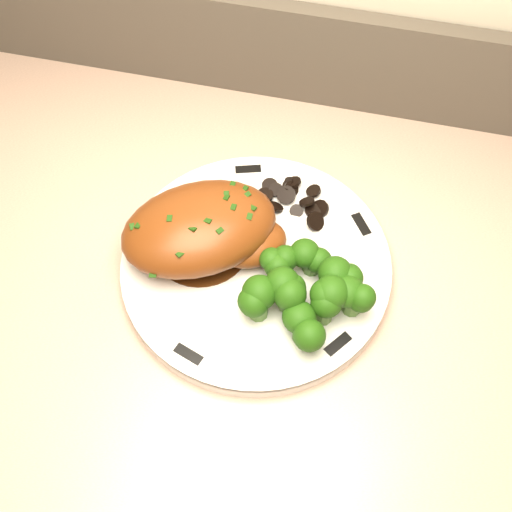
# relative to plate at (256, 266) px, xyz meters

# --- Properties ---
(plate) EXTENTS (0.34, 0.34, 0.02)m
(plate) POSITION_rel_plate_xyz_m (0.00, 0.00, 0.00)
(plate) COLOR white
(plate) RESTS_ON counter
(rim_accent_0) EXTENTS (0.03, 0.02, 0.00)m
(rim_accent_0) POSITION_rel_plate_xyz_m (-0.03, 0.11, 0.01)
(rim_accent_0) COLOR black
(rim_accent_0) RESTS_ON plate
(rim_accent_1) EXTENTS (0.01, 0.03, 0.00)m
(rim_accent_1) POSITION_rel_plate_xyz_m (-0.11, 0.00, 0.01)
(rim_accent_1) COLOR black
(rim_accent_1) RESTS_ON plate
(rim_accent_2) EXTENTS (0.03, 0.02, 0.00)m
(rim_accent_2) POSITION_rel_plate_xyz_m (-0.04, -0.11, 0.01)
(rim_accent_2) COLOR black
(rim_accent_2) RESTS_ON plate
(rim_accent_3) EXTENTS (0.02, 0.03, 0.00)m
(rim_accent_3) POSITION_rel_plate_xyz_m (0.09, -0.07, 0.01)
(rim_accent_3) COLOR black
(rim_accent_3) RESTS_ON plate
(rim_accent_4) EXTENTS (0.02, 0.03, 0.00)m
(rim_accent_4) POSITION_rel_plate_xyz_m (0.09, 0.06, 0.01)
(rim_accent_4) COLOR black
(rim_accent_4) RESTS_ON plate
(gravy_pool) EXTENTS (0.10, 0.10, 0.00)m
(gravy_pool) POSITION_rel_plate_xyz_m (-0.06, 0.01, 0.01)
(gravy_pool) COLOR #3B1D0A
(gravy_pool) RESTS_ON plate
(chicken_breast) EXTENTS (0.18, 0.16, 0.06)m
(chicken_breast) POSITION_rel_plate_xyz_m (-0.05, 0.01, 0.04)
(chicken_breast) COLOR brown
(chicken_breast) RESTS_ON plate
(mushroom_pile) EXTENTS (0.08, 0.06, 0.02)m
(mushroom_pile) POSITION_rel_plate_xyz_m (0.01, 0.07, 0.01)
(mushroom_pile) COLOR black
(mushroom_pile) RESTS_ON plate
(broccoli_florets) EXTENTS (0.11, 0.10, 0.04)m
(broccoli_florets) POSITION_rel_plate_xyz_m (0.05, -0.03, 0.03)
(broccoli_florets) COLOR #4D7632
(broccoli_florets) RESTS_ON plate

